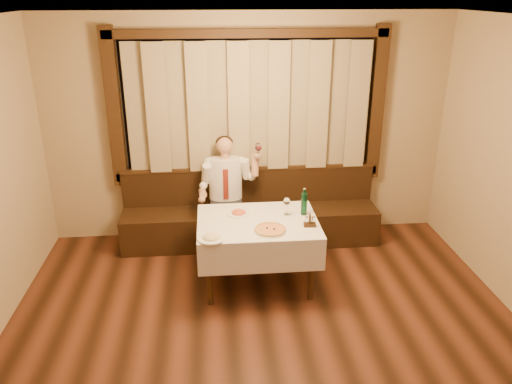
{
  "coord_description": "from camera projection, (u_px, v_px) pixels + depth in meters",
  "views": [
    {
      "loc": [
        -0.45,
        -3.03,
        3.02
      ],
      "look_at": [
        0.0,
        1.9,
        1.0
      ],
      "focal_mm": 35.0,
      "sensor_mm": 36.0,
      "label": 1
    }
  ],
  "objects": [
    {
      "name": "seated_man",
      "position": [
        226.0,
        184.0,
        6.07
      ],
      "size": [
        0.76,
        0.57,
        1.39
      ],
      "color": "black",
      "rests_on": "ground"
    },
    {
      "name": "room",
      "position": [
        266.0,
        179.0,
        4.31
      ],
      "size": [
        5.01,
        6.01,
        2.81
      ],
      "color": "black",
      "rests_on": "ground"
    },
    {
      "name": "dining_table",
      "position": [
        258.0,
        229.0,
        5.3
      ],
      "size": [
        1.27,
        0.97,
        0.76
      ],
      "color": "black",
      "rests_on": "ground"
    },
    {
      "name": "pasta_cream",
      "position": [
        211.0,
        236.0,
        4.85
      ],
      "size": [
        0.28,
        0.28,
        0.1
      ],
      "rotation": [
        0.0,
        0.0,
        -0.13
      ],
      "color": "white",
      "rests_on": "dining_table"
    },
    {
      "name": "green_bottle",
      "position": [
        304.0,
        203.0,
        5.35
      ],
      "size": [
        0.07,
        0.07,
        0.3
      ],
      "rotation": [
        0.0,
        0.0,
        0.01
      ],
      "color": "#114F2E",
      "rests_on": "dining_table"
    },
    {
      "name": "pasta_red",
      "position": [
        238.0,
        211.0,
        5.39
      ],
      "size": [
        0.25,
        0.25,
        0.09
      ],
      "rotation": [
        0.0,
        0.0,
        0.28
      ],
      "color": "white",
      "rests_on": "dining_table"
    },
    {
      "name": "pizza",
      "position": [
        270.0,
        230.0,
        5.02
      ],
      "size": [
        0.34,
        0.34,
        0.04
      ],
      "rotation": [
        0.0,
        0.0,
        0.29
      ],
      "color": "white",
      "rests_on": "dining_table"
    },
    {
      "name": "table_wine_glass",
      "position": [
        287.0,
        202.0,
        5.33
      ],
      "size": [
        0.08,
        0.08,
        0.2
      ],
      "rotation": [
        0.0,
        0.0,
        0.1
      ],
      "color": "white",
      "rests_on": "dining_table"
    },
    {
      "name": "banquette",
      "position": [
        250.0,
        218.0,
        6.37
      ],
      "size": [
        3.2,
        0.61,
        0.94
      ],
      "color": "black",
      "rests_on": "ground"
    },
    {
      "name": "cruet_caddy",
      "position": [
        310.0,
        222.0,
        5.11
      ],
      "size": [
        0.12,
        0.07,
        0.13
      ],
      "rotation": [
        0.0,
        0.0,
        -0.05
      ],
      "color": "black",
      "rests_on": "dining_table"
    }
  ]
}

